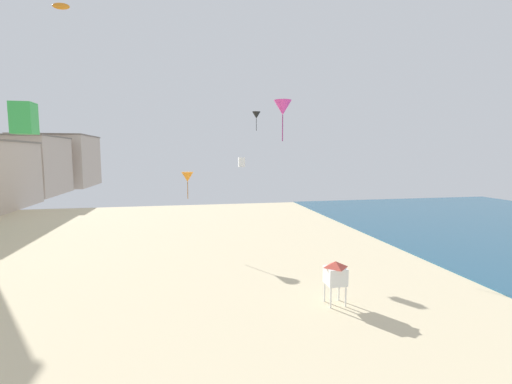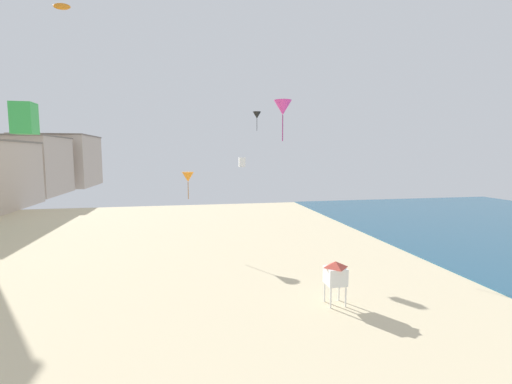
{
  "view_description": "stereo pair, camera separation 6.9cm",
  "coord_description": "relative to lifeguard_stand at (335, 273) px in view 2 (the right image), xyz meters",
  "views": [
    {
      "loc": [
        2.73,
        -0.91,
        8.65
      ],
      "look_at": [
        6.75,
        19.17,
        6.46
      ],
      "focal_mm": 24.81,
      "sensor_mm": 36.0,
      "label": 1
    },
    {
      "loc": [
        2.79,
        -0.93,
        8.65
      ],
      "look_at": [
        6.75,
        19.17,
        6.46
      ],
      "focal_mm": 24.81,
      "sensor_mm": 36.0,
      "label": 2
    }
  ],
  "objects": [
    {
      "name": "boardwalk_hotel_distant",
      "position": [
        -41.67,
        64.54,
        4.4
      ],
      "size": [
        14.01,
        18.07,
        12.48
      ],
      "color": "#C6B29E",
      "rests_on": "ground"
    },
    {
      "name": "boardwalk_hotel_furthest",
      "position": [
        -41.67,
        85.65,
        5.04
      ],
      "size": [
        17.11,
        20.4,
        13.74
      ],
      "color": "#C6B29E",
      "rests_on": "ground"
    },
    {
      "name": "lifeguard_stand",
      "position": [
        0.0,
        0.0,
        0.0
      ],
      "size": [
        1.1,
        1.1,
        2.55
      ],
      "rotation": [
        0.0,
        0.0,
        -0.03
      ],
      "color": "white",
      "rests_on": "ground"
    },
    {
      "name": "kite_magenta_delta",
      "position": [
        -2.54,
        2.42,
        9.58
      ],
      "size": [
        1.07,
        1.07,
        2.43
      ],
      "color": "#DB3D9E"
    },
    {
      "name": "kite_black_delta",
      "position": [
        -0.89,
        18.6,
        10.89
      ],
      "size": [
        0.87,
        0.87,
        1.97
      ],
      "color": "black"
    },
    {
      "name": "kite_orange_parafoil",
      "position": [
        -18.54,
        16.19,
        19.49
      ],
      "size": [
        1.41,
        0.39,
        0.55
      ],
      "color": "orange"
    },
    {
      "name": "kite_white_box",
      "position": [
        -3.48,
        12.33,
        6.12
      ],
      "size": [
        0.54,
        0.54,
        0.85
      ],
      "color": "white"
    },
    {
      "name": "kite_green_box_2",
      "position": [
        -15.94,
        0.83,
        8.54
      ],
      "size": [
        0.97,
        0.97,
        1.52
      ],
      "color": "green"
    },
    {
      "name": "kite_orange_delta",
      "position": [
        -8.15,
        15.38,
        4.68
      ],
      "size": [
        1.12,
        1.12,
        2.55
      ],
      "color": "orange"
    }
  ]
}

